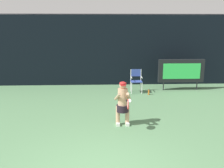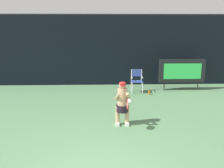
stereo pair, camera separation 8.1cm
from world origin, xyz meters
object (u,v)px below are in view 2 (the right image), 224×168
at_px(scoreboard, 182,71).
at_px(water_bottle, 149,92).
at_px(tennis_player, 122,102).
at_px(umpire_chair, 137,79).
at_px(tennis_racket, 127,104).

relative_size(scoreboard, water_bottle, 8.30).
bearing_deg(water_bottle, scoreboard, 25.63).
bearing_deg(scoreboard, tennis_player, -126.60).
height_order(umpire_chair, water_bottle, umpire_chair).
distance_m(scoreboard, umpire_chair, 2.26).
relative_size(umpire_chair, tennis_player, 0.77).
height_order(umpire_chair, tennis_player, tennis_player).
relative_size(scoreboard, tennis_racket, 3.65).
xyz_separation_m(water_bottle, tennis_racket, (-1.37, -3.96, 0.72)).
bearing_deg(scoreboard, umpire_chair, -171.44).
distance_m(scoreboard, tennis_racket, 5.67).
bearing_deg(umpire_chair, tennis_player, -103.72).
bearing_deg(tennis_player, scoreboard, 53.40).
xyz_separation_m(tennis_player, tennis_racket, (0.11, -0.50, 0.10)).
relative_size(tennis_player, tennis_racket, 2.33).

